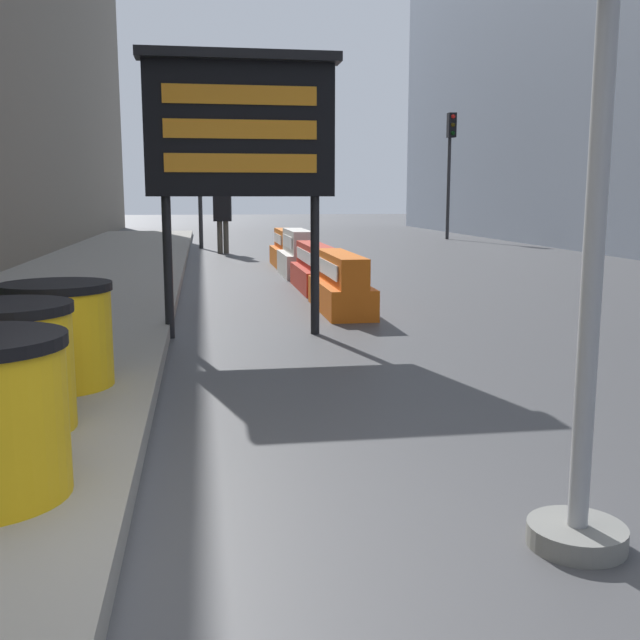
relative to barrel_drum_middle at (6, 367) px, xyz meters
name	(u,v)px	position (x,y,z in m)	size (l,w,h in m)	color
ground_plane	(117,586)	(0.80, -1.70, -0.55)	(120.00, 120.00, 0.00)	#474749
barrel_drum_middle	(6,367)	(0.00, 0.00, 0.00)	(0.81, 0.81, 0.77)	yellow
barrel_drum_back	(58,334)	(0.11, 1.06, 0.00)	(0.81, 0.81, 0.77)	yellow
message_board	(240,129)	(1.61, 3.69, 1.72)	(2.15, 0.36, 3.06)	black
jersey_barrier_orange_far	(341,286)	(3.02, 5.33, -0.20)	(0.61, 2.03, 0.79)	orange
jersey_barrier_red_striped	(315,270)	(3.02, 7.71, -0.21)	(0.58, 2.14, 0.76)	red
jersey_barrier_white	(298,255)	(3.02, 9.98, -0.15)	(0.63, 1.87, 0.90)	silver
jersey_barrier_orange_near	(286,250)	(3.02, 12.02, -0.19)	(0.58, 1.84, 0.81)	orange
traffic_cone_near	(292,244)	(3.39, 13.94, -0.17)	(0.43, 0.43, 0.76)	black
traffic_light_near_curb	(199,149)	(1.15, 17.84, 2.33)	(0.28, 0.45, 3.97)	#2D2D30
traffic_light_far_side	(450,149)	(9.93, 21.40, 2.63)	(0.28, 0.45, 4.41)	#2D2D30
pedestrian_worker	(222,214)	(1.74, 15.90, 0.52)	(0.50, 0.34, 1.80)	#514C42
steel_pole_right	(586,380)	(2.81, -1.66, 0.22)	(0.44, 0.44, 2.74)	gray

